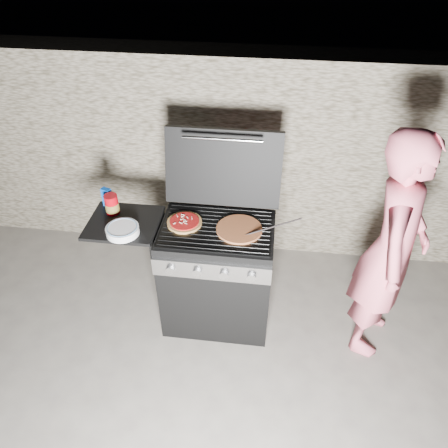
# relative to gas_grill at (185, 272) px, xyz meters

# --- Properties ---
(ground) EXTENTS (50.00, 50.00, 0.00)m
(ground) POSITION_rel_gas_grill_xyz_m (0.25, 0.00, -0.46)
(ground) COLOR #56504A
(stone_wall) EXTENTS (8.00, 0.35, 1.80)m
(stone_wall) POSITION_rel_gas_grill_xyz_m (0.25, 1.05, 0.44)
(stone_wall) COLOR gray
(stone_wall) RESTS_ON ground
(gas_grill) EXTENTS (1.34, 0.79, 0.91)m
(gas_grill) POSITION_rel_gas_grill_xyz_m (0.00, 0.00, 0.00)
(gas_grill) COLOR black
(gas_grill) RESTS_ON ground
(pizza_topped) EXTENTS (0.26, 0.26, 0.03)m
(pizza_topped) POSITION_rel_gas_grill_xyz_m (0.02, 0.02, 0.47)
(pizza_topped) COLOR tan
(pizza_topped) RESTS_ON gas_grill
(pizza_plain) EXTENTS (0.42, 0.42, 0.02)m
(pizza_plain) POSITION_rel_gas_grill_xyz_m (0.41, -0.01, 0.46)
(pizza_plain) COLOR #E2884C
(pizza_plain) RESTS_ON gas_grill
(sauce_jar) EXTENTS (0.12, 0.12, 0.15)m
(sauce_jar) POSITION_rel_gas_grill_xyz_m (-0.53, 0.09, 0.52)
(sauce_jar) COLOR #A1040E
(sauce_jar) RESTS_ON gas_grill
(blue_carton) EXTENTS (0.08, 0.06, 0.15)m
(blue_carton) POSITION_rel_gas_grill_xyz_m (-0.59, 0.17, 0.52)
(blue_carton) COLOR #0749C0
(blue_carton) RESTS_ON gas_grill
(plate_stack) EXTENTS (0.25, 0.25, 0.05)m
(plate_stack) POSITION_rel_gas_grill_xyz_m (-0.38, -0.13, 0.47)
(plate_stack) COLOR white
(plate_stack) RESTS_ON gas_grill
(person) EXTENTS (0.59, 0.73, 1.75)m
(person) POSITION_rel_gas_grill_xyz_m (1.43, -0.04, 0.42)
(person) COLOR #E26478
(person) RESTS_ON ground
(tongs) EXTENTS (0.40, 0.16, 0.08)m
(tongs) POSITION_rel_gas_grill_xyz_m (0.63, 0.00, 0.50)
(tongs) COLOR black
(tongs) RESTS_ON gas_grill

